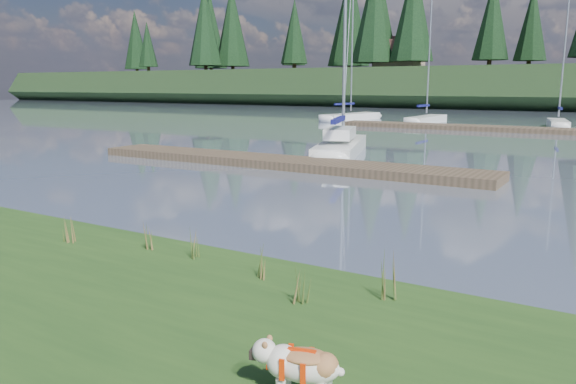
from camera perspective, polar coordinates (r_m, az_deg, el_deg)
The scene contains 21 objects.
ground at distance 39.23m, azimuth 20.91°, elevation 5.79°, with size 200.00×200.00×0.00m, color slate.
ridge at distance 81.78m, azimuth 26.71°, elevation 9.38°, with size 200.00×20.00×5.00m, color black.
bulldog at distance 4.96m, azimuth 1.38°, elevation -17.06°, with size 0.81×0.46×0.48m.
sailboat_main at distance 25.06m, azimuth 5.58°, elevation 4.96°, with size 3.94×7.89×11.34m.
dock_near at distance 20.88m, azimuth -1.08°, elevation 3.07°, with size 16.00×2.00×0.30m, color #4C3D2C.
dock_far at distance 38.91m, azimuth 23.83°, elevation 5.77°, with size 26.00×2.20×0.30m, color #4C3D2C.
sailboat_bg_0 at distance 48.99m, azimuth 6.85°, elevation 7.67°, with size 2.81×7.97×11.36m.
sailboat_bg_1 at distance 46.06m, azimuth 14.12°, elevation 7.23°, with size 1.56×6.88×10.33m.
sailboat_bg_2 at distance 44.04m, azimuth 25.69°, elevation 6.35°, with size 2.14×5.91×8.96m.
weed_0 at distance 9.36m, azimuth -14.10°, elevation -4.31°, with size 0.17×0.14×0.54m.
weed_1 at distance 8.77m, azimuth -9.74°, elevation -5.04°, with size 0.17×0.14×0.59m.
weed_2 at distance 6.87m, azimuth 1.52°, elevation -9.46°, with size 0.17×0.14×0.57m.
weed_3 at distance 10.18m, azimuth -21.42°, elevation -3.69°, with size 0.17×0.14×0.47m.
weed_4 at distance 7.78m, azimuth -2.35°, elevation -7.21°, with size 0.17×0.14×0.51m.
weed_5 at distance 7.10m, azimuth 10.19°, elevation -8.51°, with size 0.17×0.14×0.69m.
mud_lip at distance 10.28m, azimuth -14.03°, elevation -5.89°, with size 60.00×0.50×0.14m, color #33281C.
conifer_0 at distance 98.20m, azimuth -8.46°, elevation 16.38°, with size 5.72×5.72×14.15m.
conifer_1 at distance 92.74m, azimuth 0.67°, elevation 15.99°, with size 4.40×4.40×11.30m.
conifer_2 at distance 83.59m, azimuth 8.90°, elevation 17.99°, with size 6.60×6.60×16.05m.
conifer_3 at distance 82.73m, azimuth 20.03°, elevation 16.30°, with size 4.84×4.84×12.25m.
house_0 at distance 83.80m, azimuth 11.26°, elevation 13.61°, with size 6.30×5.30×4.65m.
Camera 1 is at (7.07, -8.47, 2.97)m, focal length 35.00 mm.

